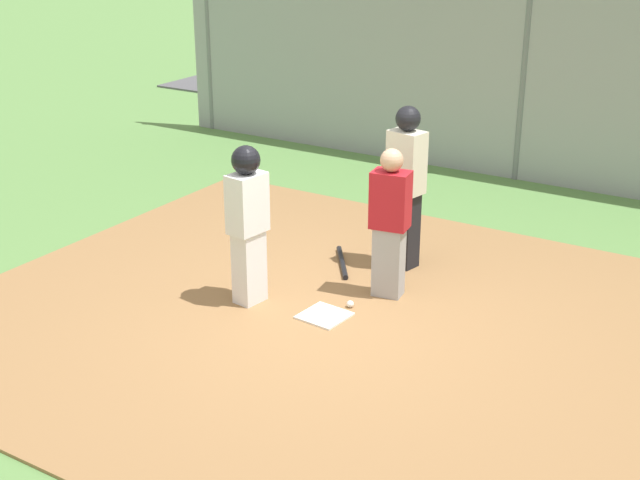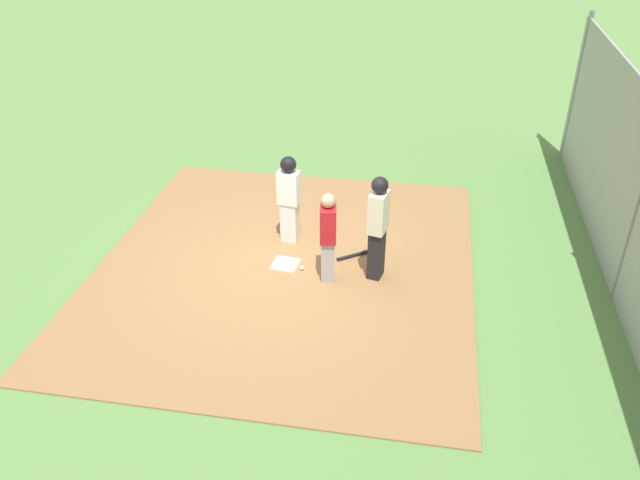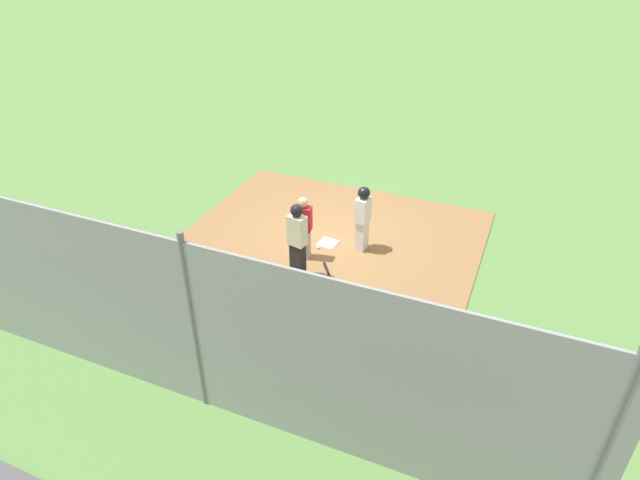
{
  "view_description": "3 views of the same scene",
  "coord_description": "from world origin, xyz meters",
  "px_view_note": "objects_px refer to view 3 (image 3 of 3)",
  "views": [
    {
      "loc": [
        -4.07,
        6.64,
        3.95
      ],
      "look_at": [
        0.33,
        -0.45,
        0.63
      ],
      "focal_mm": 48.97,
      "sensor_mm": 36.0,
      "label": 1
    },
    {
      "loc": [
        -9.16,
        -2.21,
        6.13
      ],
      "look_at": [
        -0.29,
        -0.66,
        0.76
      ],
      "focal_mm": 36.21,
      "sensor_mm": 36.0,
      "label": 2
    },
    {
      "loc": [
        4.25,
        -10.56,
        7.17
      ],
      "look_at": [
        0.28,
        -1.16,
        0.85
      ],
      "focal_mm": 30.58,
      "sensor_mm": 36.0,
      "label": 3
    }
  ],
  "objects_px": {
    "home_plate": "(328,243)",
    "baseball_bat": "(328,273)",
    "umpire": "(297,240)",
    "runner": "(363,214)",
    "catcher": "(303,227)",
    "baseball": "(319,247)"
  },
  "relations": [
    {
      "from": "umpire",
      "to": "runner",
      "type": "relative_size",
      "value": 1.11
    },
    {
      "from": "baseball_bat",
      "to": "home_plate",
      "type": "bearing_deg",
      "value": -12.86
    },
    {
      "from": "catcher",
      "to": "umpire",
      "type": "height_order",
      "value": "umpire"
    },
    {
      "from": "home_plate",
      "to": "runner",
      "type": "xyz_separation_m",
      "value": [
        0.84,
        0.1,
        0.94
      ]
    },
    {
      "from": "catcher",
      "to": "runner",
      "type": "relative_size",
      "value": 0.95
    },
    {
      "from": "runner",
      "to": "baseball_bat",
      "type": "bearing_deg",
      "value": 83.49
    },
    {
      "from": "home_plate",
      "to": "catcher",
      "type": "distance_m",
      "value": 1.17
    },
    {
      "from": "runner",
      "to": "catcher",
      "type": "bearing_deg",
      "value": 45.77
    },
    {
      "from": "catcher",
      "to": "baseball_bat",
      "type": "distance_m",
      "value": 1.2
    },
    {
      "from": "catcher",
      "to": "umpire",
      "type": "bearing_deg",
      "value": -173.12
    },
    {
      "from": "catcher",
      "to": "runner",
      "type": "xyz_separation_m",
      "value": [
        1.13,
        0.89,
        0.13
      ]
    },
    {
      "from": "home_plate",
      "to": "baseball",
      "type": "distance_m",
      "value": 0.34
    },
    {
      "from": "catcher",
      "to": "baseball_bat",
      "type": "height_order",
      "value": "catcher"
    },
    {
      "from": "umpire",
      "to": "runner",
      "type": "distance_m",
      "value": 1.9
    },
    {
      "from": "home_plate",
      "to": "baseball_bat",
      "type": "bearing_deg",
      "value": -67.3
    },
    {
      "from": "runner",
      "to": "home_plate",
      "type": "bearing_deg",
      "value": 14.15
    },
    {
      "from": "catcher",
      "to": "baseball_bat",
      "type": "xyz_separation_m",
      "value": [
        0.8,
        -0.42,
        -0.79
      ]
    },
    {
      "from": "home_plate",
      "to": "catcher",
      "type": "xyz_separation_m",
      "value": [
        -0.29,
        -0.79,
        0.81
      ]
    },
    {
      "from": "baseball_bat",
      "to": "baseball",
      "type": "xyz_separation_m",
      "value": [
        -0.62,
        0.9,
        0.01
      ]
    },
    {
      "from": "runner",
      "to": "baseball_bat",
      "type": "xyz_separation_m",
      "value": [
        -0.33,
        -1.31,
        -0.92
      ]
    },
    {
      "from": "home_plate",
      "to": "baseball",
      "type": "xyz_separation_m",
      "value": [
        -0.12,
        -0.32,
        0.03
      ]
    },
    {
      "from": "umpire",
      "to": "runner",
      "type": "bearing_deg",
      "value": -16.46
    }
  ]
}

